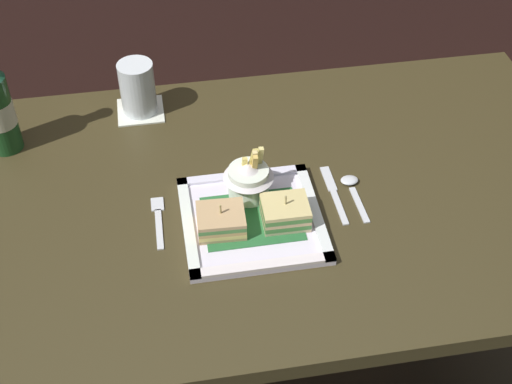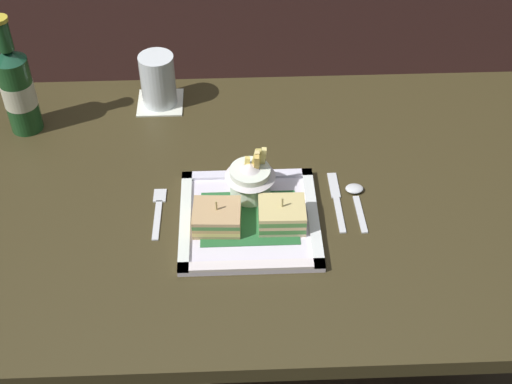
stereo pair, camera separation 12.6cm
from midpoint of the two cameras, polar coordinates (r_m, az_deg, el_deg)
dining_table at (r=1.49m, az=2.91°, el=-3.71°), size 1.35×0.79×0.75m
square_plate at (r=1.34m, az=2.15°, el=-2.30°), size 0.26×0.26×0.02m
sandwich_half_left at (r=1.31m, az=-0.36°, el=-2.14°), size 0.09×0.08×0.06m
sandwich_half_right at (r=1.32m, az=4.79°, el=-1.93°), size 0.09×0.07×0.06m
fries_cup at (r=1.35m, az=2.22°, el=1.10°), size 0.10×0.10×0.10m
beer_bottle at (r=1.55m, az=-16.11°, el=7.80°), size 0.07×0.07×0.26m
drink_coaster at (r=1.63m, az=-5.35°, el=6.95°), size 0.10×0.10×0.00m
water_glass at (r=1.60m, az=-5.47°, el=8.47°), size 0.08×0.08×0.12m
fork at (r=1.37m, az=-5.12°, el=-1.51°), size 0.02×0.14×0.00m
knife at (r=1.40m, az=8.93°, el=-0.66°), size 0.02×0.16×0.00m
spoon at (r=1.41m, az=10.43°, el=-0.36°), size 0.03×0.13×0.01m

